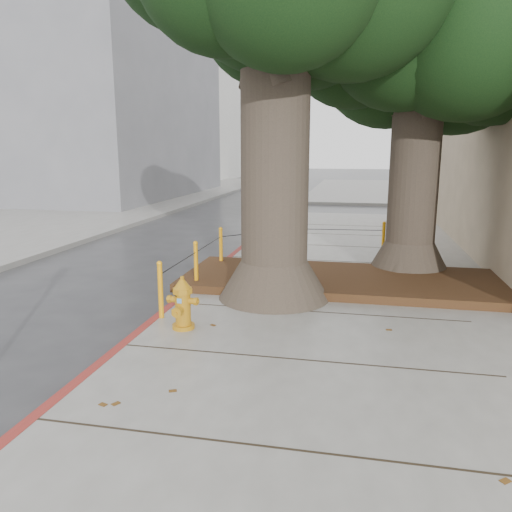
{
  "coord_description": "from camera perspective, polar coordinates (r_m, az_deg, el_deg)",
  "views": [
    {
      "loc": [
        1.17,
        -6.05,
        2.83
      ],
      "look_at": [
        -0.46,
        1.85,
        1.1
      ],
      "focal_mm": 35.0,
      "sensor_mm": 36.0,
      "label": 1
    }
  ],
  "objects": [
    {
      "name": "curb_red",
      "position": [
        9.53,
        -8.31,
        -4.84
      ],
      "size": [
        0.14,
        26.0,
        0.16
      ],
      "primitive_type": "cube",
      "color": "maroon",
      "rests_on": "ground"
    },
    {
      "name": "car_dark",
      "position": [
        28.61,
        -16.01,
        7.18
      ],
      "size": [
        2.24,
        4.4,
        1.22
      ],
      "primitive_type": "imported",
      "rotation": [
        0.0,
        0.0,
        -0.13
      ],
      "color": "black",
      "rests_on": "ground"
    },
    {
      "name": "ground",
      "position": [
        6.78,
        0.68,
        -12.56
      ],
      "size": [
        140.0,
        140.0,
        0.0
      ],
      "primitive_type": "plane",
      "color": "#28282B",
      "rests_on": "ground"
    },
    {
      "name": "tree_far",
      "position": [
        11.68,
        20.24,
        22.2
      ],
      "size": [
        4.5,
        3.8,
        7.17
      ],
      "color": "#4C3F33",
      "rests_on": "sidewalk_main"
    },
    {
      "name": "fire_hydrant",
      "position": [
        7.66,
        -8.38,
        -5.37
      ],
      "size": [
        0.43,
        0.39,
        0.82
      ],
      "rotation": [
        0.0,
        0.0,
        -0.09
      ],
      "color": "#C58214",
      "rests_on": "sidewalk_main"
    },
    {
      "name": "sidewalk_far",
      "position": [
        36.48,
        19.42,
        7.08
      ],
      "size": [
        16.0,
        20.0,
        0.15
      ],
      "primitive_type": "cube",
      "color": "slate",
      "rests_on": "ground"
    },
    {
      "name": "building_far_white",
      "position": [
        54.39,
        -8.22,
        16.9
      ],
      "size": [
        12.0,
        18.0,
        15.0
      ],
      "primitive_type": "cube",
      "color": "silver",
      "rests_on": "ground"
    },
    {
      "name": "car_silver",
      "position": [
        25.22,
        23.84,
        6.1
      ],
      "size": [
        3.96,
        2.02,
        1.29
      ],
      "primitive_type": "imported",
      "rotation": [
        0.0,
        0.0,
        1.44
      ],
      "color": "#96979B",
      "rests_on": "ground"
    },
    {
      "name": "building_far_grey",
      "position": [
        32.54,
        -19.04,
        17.05
      ],
      "size": [
        12.0,
        16.0,
        12.0
      ],
      "primitive_type": "cube",
      "color": "slate",
      "rests_on": "ground"
    },
    {
      "name": "planter_bed",
      "position": [
        10.29,
        9.81,
        -2.72
      ],
      "size": [
        6.4,
        2.6,
        0.16
      ],
      "primitive_type": "cube",
      "color": "black",
      "rests_on": "sidewalk_main"
    },
    {
      "name": "bollard_ring",
      "position": [
        10.85,
        0.62,
        0.57
      ],
      "size": [
        3.79,
        5.39,
        0.95
      ],
      "color": "#F79E0D",
      "rests_on": "sidewalk_main"
    }
  ]
}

